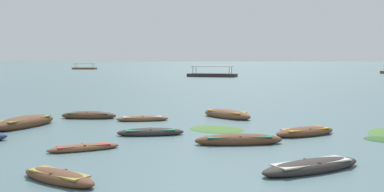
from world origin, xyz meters
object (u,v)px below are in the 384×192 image
(rowboat_9, at_px, (239,140))
(ferry_1, at_px, (84,68))
(rowboat_1, at_px, (305,132))
(rowboat_3, at_px, (151,132))
(ferry_0, at_px, (212,75))
(rowboat_11, at_px, (84,148))
(rowboat_2, at_px, (312,166))
(rowboat_6, at_px, (58,177))
(rowboat_0, at_px, (25,123))
(rowboat_12, at_px, (89,116))
(rowboat_8, at_px, (143,119))
(rowboat_7, at_px, (227,114))

(rowboat_9, relative_size, ferry_1, 0.42)
(rowboat_1, bearing_deg, rowboat_3, 175.63)
(ferry_0, xyz_separation_m, ferry_1, (-41.42, 80.20, 0.00))
(rowboat_9, bearing_deg, rowboat_11, -172.03)
(ferry_0, bearing_deg, rowboat_9, -95.61)
(rowboat_2, height_order, rowboat_3, rowboat_2)
(rowboat_9, relative_size, rowboat_11, 1.31)
(rowboat_6, bearing_deg, rowboat_11, 90.62)
(rowboat_0, height_order, rowboat_2, rowboat_0)
(rowboat_12, bearing_deg, rowboat_11, -82.08)
(rowboat_6, xyz_separation_m, rowboat_11, (-0.05, 4.82, -0.03))
(rowboat_1, distance_m, ferry_0, 76.81)
(rowboat_2, xyz_separation_m, rowboat_8, (-6.26, 12.97, -0.03))
(rowboat_1, relative_size, rowboat_11, 1.21)
(rowboat_1, distance_m, rowboat_3, 7.73)
(ferry_0, height_order, ferry_1, same)
(rowboat_2, height_order, rowboat_11, rowboat_2)
(rowboat_7, xyz_separation_m, rowboat_9, (-0.80, -9.08, -0.03))
(rowboat_3, bearing_deg, rowboat_0, 155.43)
(rowboat_0, height_order, rowboat_7, rowboat_0)
(rowboat_3, relative_size, ferry_0, 0.30)
(rowboat_0, bearing_deg, rowboat_3, -24.57)
(rowboat_6, height_order, rowboat_7, rowboat_7)
(rowboat_8, bearing_deg, ferry_1, 100.89)
(rowboat_6, bearing_deg, rowboat_0, 110.96)
(rowboat_9, height_order, ferry_0, ferry_0)
(rowboat_1, distance_m, rowboat_8, 10.21)
(rowboat_3, bearing_deg, rowboat_2, -53.69)
(rowboat_12, xyz_separation_m, ferry_0, (15.85, 69.41, 0.26))
(rowboat_3, distance_m, rowboat_9, 4.81)
(rowboat_0, bearing_deg, ferry_1, 98.39)
(rowboat_3, height_order, rowboat_8, rowboat_3)
(ferry_0, bearing_deg, rowboat_0, -104.50)
(rowboat_7, distance_m, rowboat_12, 8.92)
(rowboat_8, xyz_separation_m, ferry_1, (-29.06, 151.00, 0.31))
(rowboat_2, distance_m, rowboat_6, 8.30)
(rowboat_0, relative_size, rowboat_6, 1.56)
(rowboat_2, distance_m, rowboat_11, 9.25)
(rowboat_3, bearing_deg, rowboat_6, -107.34)
(rowboat_2, distance_m, rowboat_8, 14.40)
(ferry_1, bearing_deg, rowboat_3, -79.25)
(rowboat_8, bearing_deg, rowboat_0, -162.46)
(rowboat_6, xyz_separation_m, rowboat_7, (7.43, 14.84, 0.07))
(rowboat_9, bearing_deg, rowboat_3, 146.18)
(rowboat_0, relative_size, rowboat_9, 1.16)
(rowboat_0, xyz_separation_m, rowboat_11, (4.43, -6.87, -0.13))
(rowboat_3, xyz_separation_m, rowboat_9, (4.00, -2.68, 0.04))
(rowboat_11, bearing_deg, rowboat_9, 7.97)
(rowboat_1, height_order, rowboat_12, rowboat_12)
(rowboat_0, distance_m, rowboat_8, 6.81)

